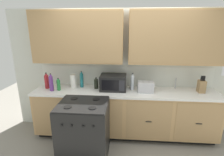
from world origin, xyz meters
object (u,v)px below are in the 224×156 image
Objects in this scene: stove_range at (84,130)px; knife_block at (202,86)px; paper_towel_roll at (73,81)px; bottle_teal at (82,79)px; microwave at (113,82)px; bottle_green at (59,84)px; toaster at (146,87)px; bottle_clear at (132,82)px; bottle_red at (47,81)px; bottle_dark at (96,83)px; bottle_violet at (51,82)px.

knife_block is (2.00, 0.66, 0.57)m from stove_range.
paper_towel_roll is 0.16m from bottle_teal.
microwave is 1.55× the size of knife_block.
toaster is at bearing 1.05° from bottle_green.
bottle_clear is (0.77, 0.72, 0.61)m from stove_range.
paper_towel_roll is 0.85× the size of bottle_red.
knife_block reaches higher than toaster.
bottle_red is at bearing -176.61° from bottle_dark.
bottle_teal is (-0.62, 0.09, 0.02)m from microwave.
bottle_teal is at bearing 28.47° from bottle_green.
bottle_teal is (-0.21, 0.78, 0.61)m from stove_range.
toaster is 1.20× the size of bottle_green.
toaster is at bearing -7.12° from bottle_dark.
knife_block is at bearing -0.89° from microwave.
bottle_teal is 0.44m from bottle_green.
bottle_violet is (-0.12, -0.04, 0.05)m from bottle_green.
bottle_green is 0.13m from bottle_violet.
bottle_teal is at bearing 176.30° from bottle_clear.
bottle_violet is at bearing -177.72° from toaster.
paper_towel_roll is 0.50m from bottle_red.
bottle_teal is (-0.98, 0.06, 0.00)m from bottle_clear.
paper_towel_roll is 0.80× the size of bottle_teal.
bottle_teal reaches higher than stove_range.
bottle_violet is (-0.71, 0.53, 0.61)m from stove_range.
stove_range is at bearing -36.90° from bottle_violet.
bottle_green is (-1.36, -0.15, -0.04)m from bottle_clear.
bottle_clear reaches higher than stove_range.
bottle_violet reaches higher than paper_towel_roll.
stove_range is 1.30m from toaster.
bottle_dark is at bearing -179.86° from bottle_clear.
paper_towel_roll is at bearing 116.10° from stove_range.
knife_block is 1.23m from bottle_clear.
bottle_dark is at bearing -1.76° from paper_towel_roll.
bottle_clear is 0.69m from bottle_dark.
bottle_dark is (0.09, 0.72, 0.56)m from stove_range.
bottle_violet reaches higher than toaster.
stove_range is 1.00m from microwave.
bottle_clear reaches higher than bottle_dark.
bottle_clear is at bearing 6.11° from bottle_green.
paper_towel_roll is at bearing 174.62° from toaster.
bottle_dark is at bearing 178.37° from knife_block.
paper_towel_roll is at bearing 179.39° from bottle_clear.
bottle_violet reaches higher than bottle_red.
bottle_violet is at bearing -172.24° from microwave.
bottle_clear reaches higher than toaster.
bottle_green is at bearing -173.89° from bottle_clear.
bottle_red is 1.40× the size of bottle_dark.
bottle_green is (-0.59, 0.57, 0.57)m from stove_range.
bottle_dark is at bearing 12.91° from bottle_violet.
bottle_green is 1.06× the size of bottle_dark.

